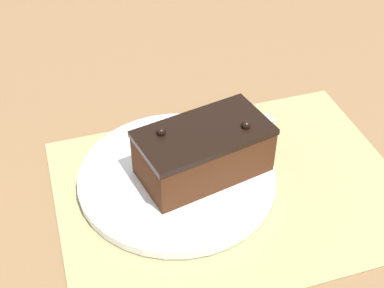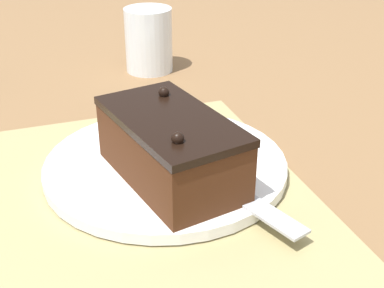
{
  "view_description": "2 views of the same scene",
  "coord_description": "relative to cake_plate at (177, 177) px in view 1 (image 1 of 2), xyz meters",
  "views": [
    {
      "loc": [
        0.2,
        0.47,
        0.52
      ],
      "look_at": [
        0.04,
        -0.03,
        0.07
      ],
      "focal_mm": 50.0,
      "sensor_mm": 36.0,
      "label": 1
    },
    {
      "loc": [
        -0.43,
        0.1,
        0.31
      ],
      "look_at": [
        0.07,
        -0.07,
        0.03
      ],
      "focal_mm": 50.0,
      "sensor_mm": 36.0,
      "label": 2
    }
  ],
  "objects": [
    {
      "name": "ground_plane",
      "position": [
        -0.06,
        0.04,
        -0.01
      ],
      "size": [
        3.0,
        3.0,
        0.0
      ],
      "primitive_type": "plane",
      "color": "olive"
    },
    {
      "name": "placemat_woven",
      "position": [
        -0.06,
        0.04,
        -0.01
      ],
      "size": [
        0.46,
        0.34,
        0.0
      ],
      "primitive_type": "cube",
      "color": "tan",
      "rests_on": "ground_plane"
    },
    {
      "name": "cake_plate",
      "position": [
        0.0,
        0.0,
        0.0
      ],
      "size": [
        0.27,
        0.27,
        0.01
      ],
      "color": "white",
      "rests_on": "placemat_woven"
    },
    {
      "name": "chocolate_cake",
      "position": [
        -0.04,
        0.0,
        0.04
      ],
      "size": [
        0.19,
        0.12,
        0.08
      ],
      "rotation": [
        0.0,
        0.0,
        0.21
      ],
      "color": "#472614",
      "rests_on": "cake_plate"
    },
    {
      "name": "serving_knife",
      "position": [
        -0.03,
        -0.03,
        0.01
      ],
      "size": [
        0.22,
        0.09,
        0.01
      ],
      "rotation": [
        0.0,
        0.0,
        1.9
      ],
      "color": "slate",
      "rests_on": "cake_plate"
    }
  ]
}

